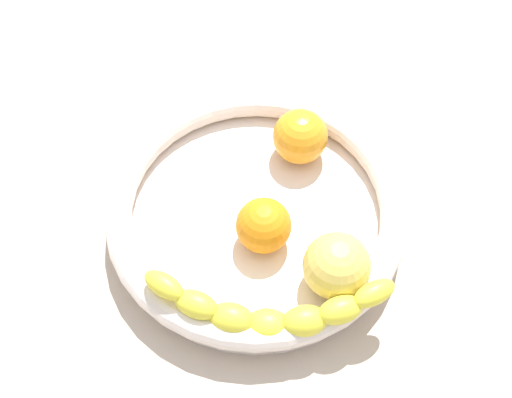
% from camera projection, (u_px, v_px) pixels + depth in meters
% --- Properties ---
extents(kitchen_counter, '(1.20, 1.20, 0.03)m').
position_uv_depth(kitchen_counter, '(256.00, 232.00, 0.72)').
color(kitchen_counter, '#B9A792').
rests_on(kitchen_counter, ground).
extents(fruit_bowl, '(0.31, 0.31, 0.05)m').
position_uv_depth(fruit_bowl, '(256.00, 213.00, 0.69)').
color(fruit_bowl, silver).
rests_on(fruit_bowl, kitchen_counter).
extents(banana_draped_left, '(0.17, 0.18, 0.05)m').
position_uv_depth(banana_draped_left, '(268.00, 312.00, 0.60)').
color(banana_draped_left, yellow).
rests_on(banana_draped_left, fruit_bowl).
extents(orange_front, '(0.06, 0.06, 0.06)m').
position_uv_depth(orange_front, '(264.00, 225.00, 0.65)').
color(orange_front, orange).
rests_on(orange_front, fruit_bowl).
extents(orange_mid_left, '(0.06, 0.06, 0.06)m').
position_uv_depth(orange_mid_left, '(300.00, 136.00, 0.71)').
color(orange_mid_left, orange).
rests_on(orange_mid_left, fruit_bowl).
extents(apple_yellow, '(0.06, 0.06, 0.06)m').
position_uv_depth(apple_yellow, '(333.00, 269.00, 0.62)').
color(apple_yellow, '#E0C056').
rests_on(apple_yellow, fruit_bowl).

